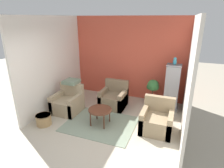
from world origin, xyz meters
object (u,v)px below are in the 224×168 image
(coffee_table, at_px, (100,111))
(armchair_right, at_px, (157,121))
(potted_plant, at_px, (153,89))
(wicker_basket, at_px, (44,119))
(parrot, at_px, (175,61))
(armchair_middle, at_px, (114,99))
(birdcage, at_px, (172,88))
(armchair_left, at_px, (68,103))

(coffee_table, relative_size, armchair_right, 0.75)
(potted_plant, bearing_deg, wicker_basket, -136.94)
(coffee_table, bearing_deg, parrot, 44.84)
(coffee_table, height_order, armchair_right, armchair_right)
(armchair_middle, height_order, birdcage, birdcage)
(coffee_table, relative_size, wicker_basket, 1.52)
(armchair_middle, distance_m, parrot, 2.18)
(coffee_table, bearing_deg, wicker_basket, -158.07)
(birdcage, height_order, parrot, parrot)
(coffee_table, xyz_separation_m, wicker_basket, (-1.41, -0.57, -0.25))
(armchair_middle, relative_size, potted_plant, 0.97)
(armchair_left, height_order, birdcage, birdcage)
(wicker_basket, bearing_deg, armchair_right, 15.99)
(armchair_middle, distance_m, wicker_basket, 2.19)
(armchair_right, height_order, armchair_middle, same)
(parrot, bearing_deg, birdcage, -90.00)
(potted_plant, bearing_deg, armchair_left, -147.89)
(coffee_table, distance_m, birdcage, 2.37)
(coffee_table, relative_size, parrot, 2.70)
(coffee_table, height_order, armchair_middle, armchair_middle)
(coffee_table, xyz_separation_m, armchair_middle, (-0.04, 1.14, -0.13))
(coffee_table, height_order, armchair_left, armchair_left)
(armchair_left, height_order, parrot, parrot)
(birdcage, xyz_separation_m, parrot, (0.00, 0.00, 0.83))
(coffee_table, height_order, birdcage, birdcage)
(potted_plant, bearing_deg, armchair_middle, -151.14)
(parrot, bearing_deg, potted_plant, 170.67)
(armchair_right, bearing_deg, birdcage, 81.39)
(coffee_table, relative_size, potted_plant, 0.73)
(coffee_table, bearing_deg, armchair_middle, 92.00)
(coffee_table, distance_m, potted_plant, 2.07)
(armchair_left, height_order, armchair_right, same)
(armchair_left, bearing_deg, parrot, 24.99)
(armchair_middle, relative_size, parrot, 3.60)
(armchair_middle, distance_m, potted_plant, 1.31)
(armchair_middle, height_order, parrot, parrot)
(coffee_table, distance_m, armchair_left, 1.27)
(armchair_right, relative_size, armchair_middle, 1.00)
(coffee_table, relative_size, armchair_middle, 0.75)
(birdcage, relative_size, parrot, 6.16)
(birdcage, height_order, potted_plant, birdcage)
(armchair_right, xyz_separation_m, parrot, (0.21, 1.41, 1.25))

